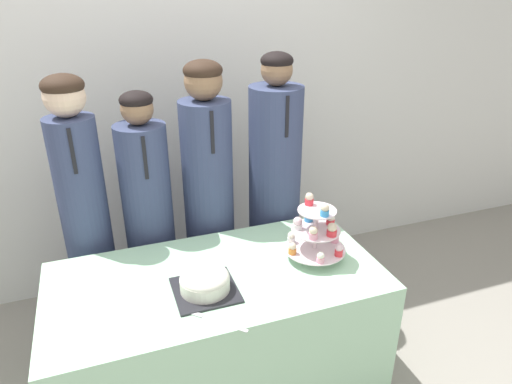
% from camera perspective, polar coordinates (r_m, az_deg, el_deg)
% --- Properties ---
extents(wall_back, '(9.00, 0.06, 2.70)m').
position_cam_1_polar(wall_back, '(2.97, -11.64, 12.92)').
color(wall_back, silver).
rests_on(wall_back, ground_plane).
extents(table, '(1.52, 0.76, 0.71)m').
position_cam_1_polar(table, '(2.36, -4.61, -17.42)').
color(table, '#A8DBB2').
rests_on(table, ground_plane).
extents(round_cake, '(0.27, 0.27, 0.11)m').
position_cam_1_polar(round_cake, '(2.01, -6.42, -10.98)').
color(round_cake, '#232328').
rests_on(round_cake, table).
extents(cake_knife, '(0.22, 0.22, 0.01)m').
position_cam_1_polar(cake_knife, '(1.91, -6.48, -15.29)').
color(cake_knife, silver).
rests_on(cake_knife, table).
extents(cupcake_stand, '(0.30, 0.30, 0.32)m').
position_cam_1_polar(cupcake_stand, '(2.20, 7.48, -4.94)').
color(cupcake_stand, silver).
rests_on(cupcake_stand, table).
extents(student_0, '(0.24, 0.25, 1.56)m').
position_cam_1_polar(student_0, '(2.55, -20.38, -3.95)').
color(student_0, '#384266').
rests_on(student_0, ground_plane).
extents(student_1, '(0.26, 0.27, 1.46)m').
position_cam_1_polar(student_1, '(2.59, -13.07, -4.53)').
color(student_1, '#384266').
rests_on(student_1, ground_plane).
extents(student_2, '(0.28, 0.28, 1.59)m').
position_cam_1_polar(student_2, '(2.60, -5.86, -1.91)').
color(student_2, '#384266').
rests_on(student_2, ground_plane).
extents(student_3, '(0.30, 0.31, 1.61)m').
position_cam_1_polar(student_3, '(2.72, 2.31, -0.85)').
color(student_3, '#384266').
rests_on(student_3, ground_plane).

